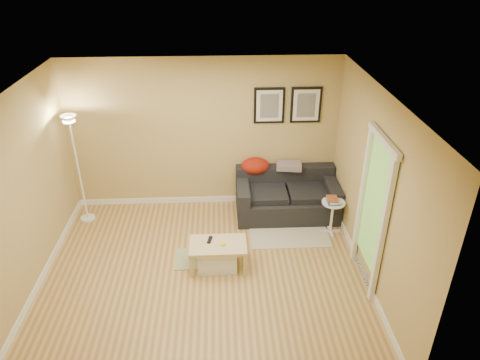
# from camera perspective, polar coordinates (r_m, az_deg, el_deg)

# --- Properties ---
(floor) EXTENTS (4.50, 4.50, 0.00)m
(floor) POSITION_cam_1_polar(r_m,az_deg,el_deg) (6.40, -4.66, -12.10)
(floor) COLOR tan
(floor) RESTS_ON ground
(ceiling) EXTENTS (4.50, 4.50, 0.00)m
(ceiling) POSITION_cam_1_polar(r_m,az_deg,el_deg) (5.11, -5.81, 10.64)
(ceiling) COLOR white
(ceiling) RESTS_ON wall_back
(wall_back) EXTENTS (4.50, 0.00, 4.50)m
(wall_back) POSITION_cam_1_polar(r_m,az_deg,el_deg) (7.43, -4.70, 5.84)
(wall_back) COLOR tan
(wall_back) RESTS_ON ground
(wall_front) EXTENTS (4.50, 0.00, 4.50)m
(wall_front) POSITION_cam_1_polar(r_m,az_deg,el_deg) (4.05, -6.07, -16.55)
(wall_front) COLOR tan
(wall_front) RESTS_ON ground
(wall_left) EXTENTS (0.00, 4.00, 4.00)m
(wall_left) POSITION_cam_1_polar(r_m,az_deg,el_deg) (6.17, -26.54, -2.33)
(wall_left) COLOR tan
(wall_left) RESTS_ON ground
(wall_right) EXTENTS (0.00, 4.00, 4.00)m
(wall_right) POSITION_cam_1_polar(r_m,az_deg,el_deg) (5.97, 16.94, -1.41)
(wall_right) COLOR tan
(wall_right) RESTS_ON ground
(baseboard_back) EXTENTS (4.50, 0.02, 0.10)m
(baseboard_back) POSITION_cam_1_polar(r_m,az_deg,el_deg) (7.99, -4.35, -2.49)
(baseboard_back) COLOR white
(baseboard_back) RESTS_ON ground
(baseboard_left) EXTENTS (0.02, 4.00, 0.10)m
(baseboard_left) POSITION_cam_1_polar(r_m,az_deg,el_deg) (6.84, -24.18, -11.38)
(baseboard_left) COLOR white
(baseboard_left) RESTS_ON ground
(baseboard_right) EXTENTS (0.02, 4.00, 0.10)m
(baseboard_right) POSITION_cam_1_polar(r_m,az_deg,el_deg) (6.66, 15.34, -10.78)
(baseboard_right) COLOR white
(baseboard_right) RESTS_ON ground
(sofa) EXTENTS (1.70, 0.90, 0.75)m
(sofa) POSITION_cam_1_polar(r_m,az_deg,el_deg) (7.50, 6.09, -1.90)
(sofa) COLOR black
(sofa) RESTS_ON ground
(red_throw) EXTENTS (0.48, 0.36, 0.28)m
(red_throw) POSITION_cam_1_polar(r_m,az_deg,el_deg) (7.54, 1.98, 1.84)
(red_throw) COLOR maroon
(red_throw) RESTS_ON sofa
(plaid_throw) EXTENTS (0.45, 0.32, 0.10)m
(plaid_throw) POSITION_cam_1_polar(r_m,az_deg,el_deg) (7.56, 6.34, 1.83)
(plaid_throw) COLOR tan
(plaid_throw) RESTS_ON sofa
(framed_print_left) EXTENTS (0.50, 0.04, 0.60)m
(framed_print_left) POSITION_cam_1_polar(r_m,az_deg,el_deg) (7.27, 3.80, 9.57)
(framed_print_left) COLOR black
(framed_print_left) RESTS_ON wall_back
(framed_print_right) EXTENTS (0.50, 0.04, 0.60)m
(framed_print_right) POSITION_cam_1_polar(r_m,az_deg,el_deg) (7.36, 8.51, 9.56)
(framed_print_right) COLOR black
(framed_print_right) RESTS_ON wall_back
(area_rug) EXTENTS (1.25, 0.85, 0.01)m
(area_rug) POSITION_cam_1_polar(r_m,az_deg,el_deg) (7.23, 6.30, -6.72)
(area_rug) COLOR #B8B092
(area_rug) RESTS_ON ground
(green_runner) EXTENTS (0.70, 0.50, 0.01)m
(green_runner) POSITION_cam_1_polar(r_m,az_deg,el_deg) (6.68, -5.30, -10.04)
(green_runner) COLOR #668C4C
(green_runner) RESTS_ON ground
(coffee_table) EXTENTS (0.91, 0.71, 0.40)m
(coffee_table) POSITION_cam_1_polar(r_m,az_deg,el_deg) (6.40, -2.83, -9.67)
(coffee_table) COLOR #DBBC85
(coffee_table) RESTS_ON ground
(remote_control) EXTENTS (0.08, 0.17, 0.02)m
(remote_control) POSITION_cam_1_polar(r_m,az_deg,el_deg) (6.35, -3.93, -7.70)
(remote_control) COLOR black
(remote_control) RESTS_ON coffee_table
(tape_roll) EXTENTS (0.07, 0.07, 0.03)m
(tape_roll) POSITION_cam_1_polar(r_m,az_deg,el_deg) (6.25, -2.21, -8.27)
(tape_roll) COLOR yellow
(tape_roll) RESTS_ON coffee_table
(storage_bin) EXTENTS (0.57, 0.42, 0.35)m
(storage_bin) POSITION_cam_1_polar(r_m,az_deg,el_deg) (6.42, -2.96, -9.83)
(storage_bin) COLOR white
(storage_bin) RESTS_ON ground
(side_table) EXTENTS (0.37, 0.37, 0.56)m
(side_table) POSITION_cam_1_polar(r_m,az_deg,el_deg) (7.20, 11.76, -4.70)
(side_table) COLOR white
(side_table) RESTS_ON ground
(book_stack) EXTENTS (0.19, 0.25, 0.08)m
(book_stack) POSITION_cam_1_polar(r_m,az_deg,el_deg) (7.03, 11.90, -2.55)
(book_stack) COLOR #2E5B8A
(book_stack) RESTS_ON side_table
(floor_lamp) EXTENTS (0.24, 0.24, 1.86)m
(floor_lamp) POSITION_cam_1_polar(r_m,az_deg,el_deg) (7.53, -20.05, 0.87)
(floor_lamp) COLOR white
(floor_lamp) RESTS_ON ground
(doorway) EXTENTS (0.12, 1.01, 2.13)m
(doorway) POSITION_cam_1_polar(r_m,az_deg,el_deg) (5.97, 16.56, -4.43)
(doorway) COLOR white
(doorway) RESTS_ON ground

